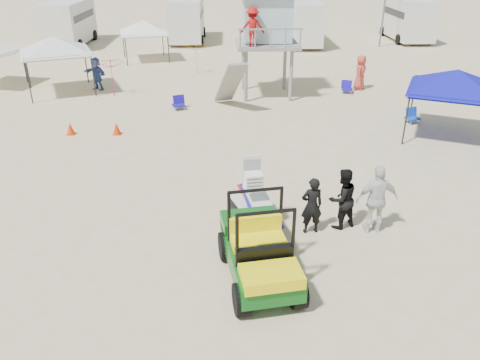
{
  "coord_description": "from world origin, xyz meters",
  "views": [
    {
      "loc": [
        0.19,
        -8.14,
        6.83
      ],
      "look_at": [
        0.5,
        3.0,
        1.3
      ],
      "focal_mm": 35.0,
      "sensor_mm": 36.0,
      "label": 1
    }
  ],
  "objects_px": {
    "utility_cart": "(259,246)",
    "lifeguard_tower": "(265,23)",
    "surf_trailer": "(253,203)",
    "man_left": "(312,206)",
    "canopy_blue": "(458,73)"
  },
  "relations": [
    {
      "from": "surf_trailer",
      "to": "man_left",
      "type": "xyz_separation_m",
      "value": [
        1.52,
        -0.3,
        0.06
      ]
    },
    {
      "from": "lifeguard_tower",
      "to": "canopy_blue",
      "type": "relative_size",
      "value": 1.15
    },
    {
      "from": "utility_cart",
      "to": "lifeguard_tower",
      "type": "distance_m",
      "value": 15.53
    },
    {
      "from": "surf_trailer",
      "to": "lifeguard_tower",
      "type": "bearing_deg",
      "value": 84.49
    },
    {
      "from": "utility_cart",
      "to": "man_left",
      "type": "height_order",
      "value": "utility_cart"
    },
    {
      "from": "lifeguard_tower",
      "to": "canopy_blue",
      "type": "bearing_deg",
      "value": -42.75
    },
    {
      "from": "utility_cart",
      "to": "surf_trailer",
      "type": "height_order",
      "value": "utility_cart"
    },
    {
      "from": "utility_cart",
      "to": "lifeguard_tower",
      "type": "relative_size",
      "value": 0.6
    },
    {
      "from": "utility_cart",
      "to": "surf_trailer",
      "type": "relative_size",
      "value": 1.31
    },
    {
      "from": "utility_cart",
      "to": "surf_trailer",
      "type": "distance_m",
      "value": 2.35
    },
    {
      "from": "surf_trailer",
      "to": "lifeguard_tower",
      "type": "distance_m",
      "value": 13.28
    },
    {
      "from": "lifeguard_tower",
      "to": "canopy_blue",
      "type": "distance_m",
      "value": 9.4
    },
    {
      "from": "lifeguard_tower",
      "to": "man_left",
      "type": "bearing_deg",
      "value": -88.83
    },
    {
      "from": "utility_cart",
      "to": "man_left",
      "type": "distance_m",
      "value": 2.55
    },
    {
      "from": "surf_trailer",
      "to": "canopy_blue",
      "type": "bearing_deg",
      "value": 39.01
    }
  ]
}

